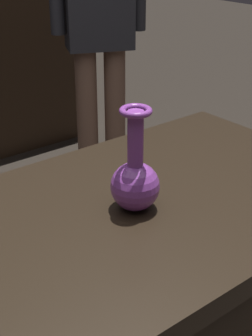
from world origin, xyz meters
name	(u,v)px	position (x,y,z in m)	size (l,w,h in m)	color
vase_centerpiece	(135,179)	(0.04, -0.01, 0.87)	(0.11, 0.11, 0.23)	#7A388E
visitor_near_right	(99,17)	(0.89, 1.30, 0.94)	(0.44, 0.30, 1.60)	brown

